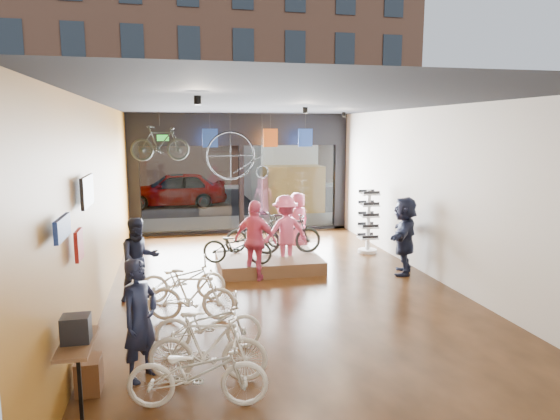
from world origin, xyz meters
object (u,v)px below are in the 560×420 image
object	(u,v)px
display_bike_right	(256,232)
display_bike_left	(237,246)
display_bike_mid	(288,234)
hung_bike	(160,143)
floor_bike_3	(192,295)
customer_3	(285,232)
customer_1	(139,259)
customer_5	(404,235)
floor_bike_2	(209,324)
floor_bike_1	(208,347)
street_car	(174,189)
customer_4	(297,221)
penny_farthing	(241,157)
customer_0	(140,320)
customer_2	(256,240)
floor_bike_4	(183,280)
display_platform	(268,262)
sunglasses_rack	(368,221)
floor_bike_0	(198,372)
box_truck	(282,175)

from	to	relation	value
display_bike_right	display_bike_left	bearing A→B (deg)	134.31
display_bike_mid	hung_bike	size ratio (longest dim) A/B	1.04
floor_bike_3	customer_3	distance (m)	3.81
display_bike_right	customer_1	bearing A→B (deg)	113.39
customer_1	hung_bike	world-z (taller)	hung_bike
hung_bike	display_bike_right	bearing A→B (deg)	-138.53
display_bike_left	customer_5	xyz separation A→B (m)	(3.79, -0.55, 0.18)
floor_bike_2	customer_3	world-z (taller)	customer_3
floor_bike_1	display_bike_right	distance (m)	6.10
display_bike_mid	hung_bike	bearing A→B (deg)	52.36
customer_3	floor_bike_1	bearing A→B (deg)	57.17
display_bike_mid	floor_bike_2	bearing A→B (deg)	155.59
street_car	customer_4	size ratio (longest dim) A/B	2.80
floor_bike_2	hung_bike	bearing A→B (deg)	9.99
street_car	display_bike_left	bearing A→B (deg)	6.76
customer_3	penny_farthing	bearing A→B (deg)	-88.43
customer_0	customer_2	size ratio (longest dim) A/B	0.92
display_bike_mid	floor_bike_4	bearing A→B (deg)	131.68
customer_1	display_bike_left	bearing A→B (deg)	9.40
floor_bike_1	display_bike_right	xyz separation A→B (m)	(1.64, 5.87, 0.27)
customer_2	penny_farthing	world-z (taller)	penny_farthing
floor_bike_4	hung_bike	world-z (taller)	hung_bike
street_car	display_bike_mid	size ratio (longest dim) A/B	2.70
customer_0	floor_bike_4	bearing A→B (deg)	27.30
display_platform	display_bike_mid	world-z (taller)	display_bike_mid
customer_4	sunglasses_rack	size ratio (longest dim) A/B	0.92
display_platform	floor_bike_0	bearing A→B (deg)	-108.85
floor_bike_1	floor_bike_2	size ratio (longest dim) A/B	1.00
customer_4	sunglasses_rack	world-z (taller)	sunglasses_rack
box_truck	penny_farthing	size ratio (longest dim) A/B	3.96
floor_bike_4	customer_5	distance (m)	5.13
hung_bike	display_bike_left	bearing A→B (deg)	-160.24
floor_bike_0	floor_bike_4	distance (m)	3.84
floor_bike_0	customer_2	distance (m)	5.20
display_platform	display_bike_left	bearing A→B (deg)	-146.98
floor_bike_3	customer_1	xyz separation A→B (m)	(-0.94, 1.30, 0.36)
floor_bike_3	display_bike_left	distance (m)	2.70
customer_0	floor_bike_1	bearing A→B (deg)	-69.48
display_platform	hung_bike	distance (m)	4.58
hung_bike	street_car	bearing A→B (deg)	-10.41
customer_5	hung_bike	xyz separation A→B (m)	(-5.45, 3.75, 2.03)
display_platform	sunglasses_rack	world-z (taller)	sunglasses_rack
display_bike_left	customer_3	world-z (taller)	customer_3
floor_bike_3	customer_2	bearing A→B (deg)	-23.30
floor_bike_4	customer_1	size ratio (longest dim) A/B	1.01
display_platform	display_bike_right	size ratio (longest dim) A/B	1.40
floor_bike_1	customer_1	distance (m)	3.69
display_bike_mid	sunglasses_rack	size ratio (longest dim) A/B	0.96
street_car	floor_bike_3	size ratio (longest dim) A/B	2.90
floor_bike_3	display_bike_mid	distance (m)	3.96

